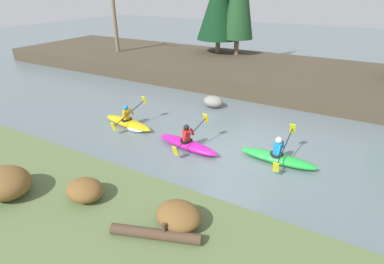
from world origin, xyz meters
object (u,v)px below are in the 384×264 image
Objects in this scene: boulder_midstream at (213,102)px; kayaker_lead at (279,157)px; kayaker_trailing at (130,123)px; kayaker_middle at (188,144)px; driftwood_log at (155,234)px.

kayaker_lead is at bearing -41.31° from boulder_midstream.
kayaker_middle is at bearing -1.11° from kayaker_trailing.
kayaker_lead is 5.85m from driftwood_log.
driftwood_log reaches higher than kayaker_lead.
boulder_midstream is at bearing 111.11° from kayaker_middle.
driftwood_log is (3.12, -9.52, 0.61)m from boulder_midstream.
kayaker_trailing is 7.66m from driftwood_log.
driftwood_log is (-1.27, -5.67, 0.69)m from kayaker_lead.
kayaker_trailing reaches higher than boulder_midstream.
kayaker_middle is 2.67× the size of boulder_midstream.
kayaker_middle is 5.44m from driftwood_log.
kayaker_trailing is at bearing 179.62° from kayaker_middle.
kayaker_lead is at bearing 19.22° from kayaker_middle.
kayaker_middle and kayaker_trailing have the same top height.
driftwood_log reaches higher than kayaker_middle.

